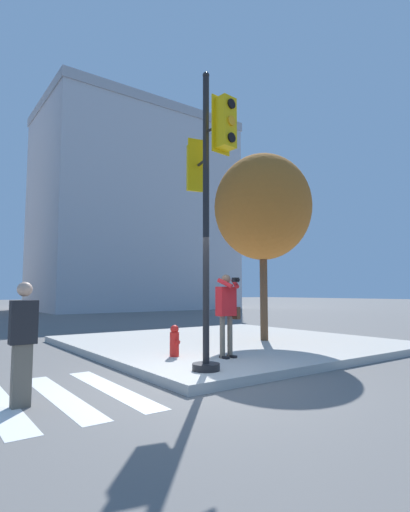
{
  "coord_description": "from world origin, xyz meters",
  "views": [
    {
      "loc": [
        -3.79,
        -5.46,
        1.53
      ],
      "look_at": [
        0.61,
        0.62,
        2.2
      ],
      "focal_mm": 28.0,
      "sensor_mm": 36.0,
      "label": 1
    }
  ],
  "objects_px": {
    "pedestrian_distant": "(23,340)",
    "street_tree": "(263,207)",
    "person_photographer": "(227,308)",
    "traffic_signal_pole": "(208,188)",
    "fire_hydrant": "(175,341)"
  },
  "relations": [
    {
      "from": "pedestrian_distant",
      "to": "street_tree",
      "type": "bearing_deg",
      "value": 19.35
    },
    {
      "from": "street_tree",
      "to": "fire_hydrant",
      "type": "bearing_deg",
      "value": -165.28
    },
    {
      "from": "traffic_signal_pole",
      "to": "pedestrian_distant",
      "type": "height_order",
      "value": "traffic_signal_pole"
    },
    {
      "from": "pedestrian_distant",
      "to": "street_tree",
      "type": "xyz_separation_m",
      "value": [
        6.84,
        2.4,
        3.09
      ]
    },
    {
      "from": "person_photographer",
      "to": "fire_hydrant",
      "type": "xyz_separation_m",
      "value": [
        -0.81,
        0.77,
        -0.71
      ]
    },
    {
      "from": "person_photographer",
      "to": "pedestrian_distant",
      "type": "xyz_separation_m",
      "value": [
        -4.11,
        -0.7,
        -0.31
      ]
    },
    {
      "from": "person_photographer",
      "to": "traffic_signal_pole",
      "type": "bearing_deg",
      "value": -142.66
    },
    {
      "from": "traffic_signal_pole",
      "to": "street_tree",
      "type": "distance_m",
      "value": 4.62
    },
    {
      "from": "fire_hydrant",
      "to": "person_photographer",
      "type": "bearing_deg",
      "value": -43.43
    },
    {
      "from": "person_photographer",
      "to": "fire_hydrant",
      "type": "bearing_deg",
      "value": 136.57
    },
    {
      "from": "fire_hydrant",
      "to": "street_tree",
      "type": "bearing_deg",
      "value": 14.72
    },
    {
      "from": "traffic_signal_pole",
      "to": "person_photographer",
      "type": "bearing_deg",
      "value": 37.34
    },
    {
      "from": "street_tree",
      "to": "traffic_signal_pole",
      "type": "bearing_deg",
      "value": -146.44
    },
    {
      "from": "person_photographer",
      "to": "street_tree",
      "type": "height_order",
      "value": "street_tree"
    },
    {
      "from": "traffic_signal_pole",
      "to": "street_tree",
      "type": "bearing_deg",
      "value": 33.56
    }
  ]
}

